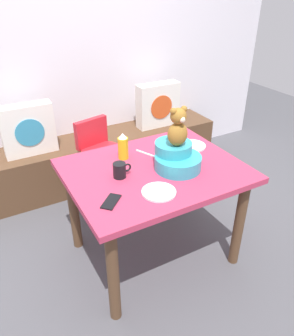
% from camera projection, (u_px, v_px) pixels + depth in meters
% --- Properties ---
extents(ground_plane, '(8.00, 8.00, 0.00)m').
position_uv_depth(ground_plane, '(153.00, 252.00, 2.51)').
color(ground_plane, '#4C4C51').
extents(back_wall, '(4.40, 0.10, 2.60)m').
position_uv_depth(back_wall, '(74.00, 42.00, 2.96)').
color(back_wall, silver).
rests_on(back_wall, ground_plane).
extents(window_bench, '(2.60, 0.44, 0.46)m').
position_uv_depth(window_bench, '(94.00, 159.00, 3.30)').
color(window_bench, brown).
rests_on(window_bench, ground_plane).
extents(pillow_floral_left, '(0.44, 0.15, 0.44)m').
position_uv_depth(pillow_floral_left, '(28.00, 130.00, 2.82)').
color(pillow_floral_left, white).
rests_on(pillow_floral_left, window_bench).
extents(pillow_floral_right, '(0.44, 0.15, 0.44)m').
position_uv_depth(pillow_floral_right, '(158.00, 105.00, 3.36)').
color(pillow_floral_right, white).
rests_on(pillow_floral_right, window_bench).
extents(dining_table, '(1.12, 0.89, 0.74)m').
position_uv_depth(dining_table, '(154.00, 183.00, 2.20)').
color(dining_table, '#B73351').
rests_on(dining_table, ground_plane).
extents(highchair, '(0.40, 0.50, 0.79)m').
position_uv_depth(highchair, '(101.00, 153.00, 2.79)').
color(highchair, red).
rests_on(highchair, ground_plane).
extents(infant_seat_teal, '(0.30, 0.33, 0.16)m').
position_uv_depth(infant_seat_teal, '(176.00, 157.00, 2.11)').
color(infant_seat_teal, teal).
rests_on(infant_seat_teal, dining_table).
extents(teddy_bear, '(0.13, 0.12, 0.25)m').
position_uv_depth(teddy_bear, '(178.00, 128.00, 2.01)').
color(teddy_bear, olive).
rests_on(teddy_bear, infant_seat_teal).
extents(ketchup_bottle, '(0.07, 0.07, 0.18)m').
position_uv_depth(ketchup_bottle, '(123.00, 147.00, 2.21)').
color(ketchup_bottle, gold).
rests_on(ketchup_bottle, dining_table).
extents(coffee_mug, '(0.12, 0.08, 0.09)m').
position_uv_depth(coffee_mug, '(120.00, 170.00, 2.02)').
color(coffee_mug, black).
rests_on(coffee_mug, dining_table).
extents(dinner_plate_near, '(0.20, 0.20, 0.01)m').
position_uv_depth(dinner_plate_near, '(192.00, 146.00, 2.41)').
color(dinner_plate_near, white).
rests_on(dinner_plate_near, dining_table).
extents(dinner_plate_far, '(0.20, 0.20, 0.01)m').
position_uv_depth(dinner_plate_far, '(159.00, 192.00, 1.89)').
color(dinner_plate_far, white).
rests_on(dinner_plate_far, dining_table).
extents(cell_phone, '(0.15, 0.15, 0.01)m').
position_uv_depth(cell_phone, '(111.00, 202.00, 1.82)').
color(cell_phone, black).
rests_on(cell_phone, dining_table).
extents(table_fork, '(0.08, 0.16, 0.01)m').
position_uv_depth(table_fork, '(146.00, 153.00, 2.31)').
color(table_fork, silver).
rests_on(table_fork, dining_table).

